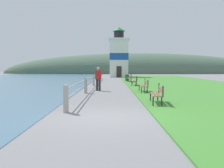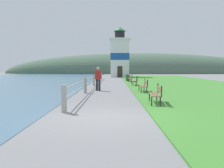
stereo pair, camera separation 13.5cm
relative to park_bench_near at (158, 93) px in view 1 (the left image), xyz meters
The scene contains 11 objects.
ground_plane 3.93m from the park_bench_near, 127.29° to the right, with size 160.00×160.00×0.00m, color slate.
grass_verge 15.50m from the park_bench_near, 69.99° to the left, with size 12.00×52.97×0.06m.
seawall_railing 13.01m from the park_bench_near, 107.55° to the left, with size 0.18×29.20×1.07m.
park_bench_near is the anchor object (origin of this frame).
park_bench_midway 5.57m from the park_bench_near, 89.04° to the left, with size 0.52×1.89×0.94m.
park_bench_far 11.94m from the park_bench_near, 89.71° to the left, with size 0.72×1.90×0.94m.
park_bench_by_lighthouse 17.90m from the park_bench_near, 90.06° to the left, with size 0.49×1.87×0.94m.
lighthouse 34.39m from the park_bench_near, 91.51° to the left, with size 3.81×3.81×9.11m.
person_strolling 7.68m from the park_bench_near, 114.44° to the left, with size 0.47×0.30×1.78m.
trash_bin 19.87m from the park_bench_near, 90.65° to the left, with size 0.54×0.54×0.84m.
distant_hillside 62.47m from the park_bench_near, 84.82° to the left, with size 80.00×16.00×12.00m.
Camera 1 is at (0.22, -8.55, 1.73)m, focal length 40.00 mm.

